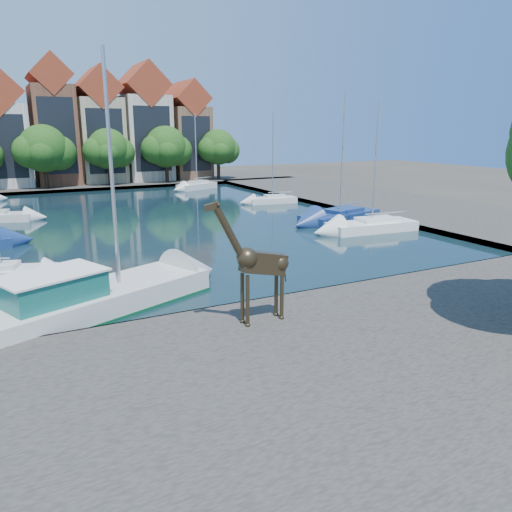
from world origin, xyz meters
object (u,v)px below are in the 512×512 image
Objects in this scene: giraffe_statue at (257,263)px; sailboat_left_a at (1,271)px; motorsailer at (88,296)px; sailboat_right_a at (372,224)px.

sailboat_left_a is (-9.03, 12.49, -2.35)m from giraffe_statue.
giraffe_statue is 0.51× the size of sailboat_left_a.
giraffe_statue is at bearing -41.57° from motorsailer.
sailboat_right_a is (23.08, 8.62, -0.30)m from motorsailer.
giraffe_statue is 0.44× the size of motorsailer.
motorsailer reaches higher than sailboat_left_a.
sailboat_right_a is at bearing 20.47° from motorsailer.
sailboat_left_a is at bearing 125.85° from giraffe_statue.
giraffe_statue is at bearing -141.72° from sailboat_right_a.
motorsailer reaches higher than sailboat_right_a.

